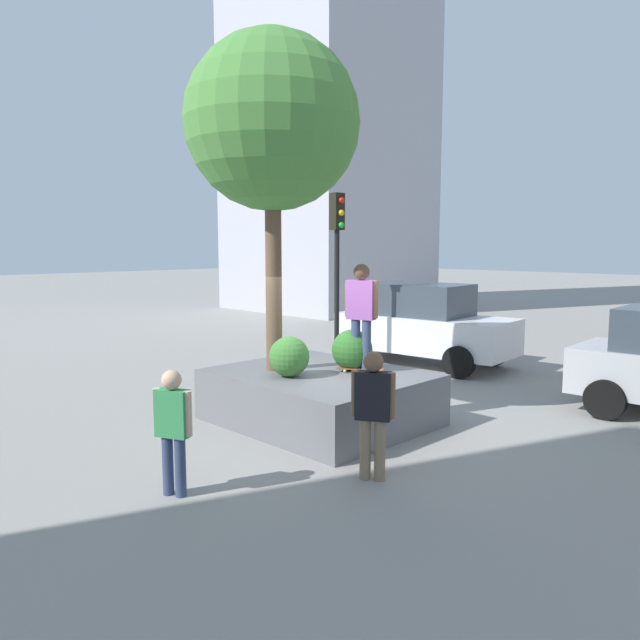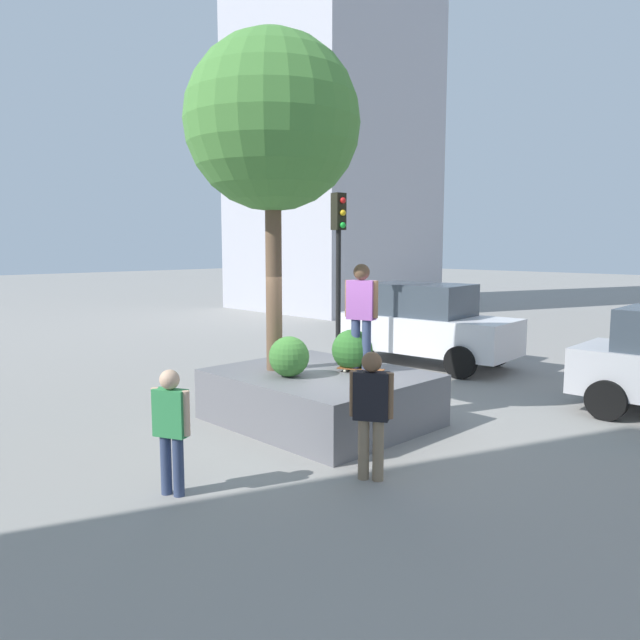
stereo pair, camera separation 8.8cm
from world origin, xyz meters
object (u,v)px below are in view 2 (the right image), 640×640
Objects in this scene: police_car at (425,324)px; bystander_watching at (171,423)px; passerby_with_bag at (371,406)px; traffic_light_median at (339,251)px; planter_ledge at (320,397)px; skateboarder at (361,309)px; skateboard at (361,369)px; plaza_tree at (272,124)px.

police_car is 9.34m from bystander_watching.
traffic_light_median is at bearing 137.53° from passerby_with_bag.
skateboarder is at bearing 41.72° from planter_ledge.
bystander_watching is at bearing -83.63° from skateboard.
plaza_tree is 6.93× the size of skateboard.
traffic_light_median is at bearing -109.19° from police_car.
plaza_tree is 5.17m from passerby_with_bag.
bystander_watching is at bearing -61.77° from traffic_light_median.
passerby_with_bag reaches higher than skateboard.
traffic_light_median reaches higher than passerby_with_bag.
planter_ledge is at bearing 149.77° from passerby_with_bag.
traffic_light_median is (-3.10, 2.68, 1.97)m from skateboard.
planter_ledge is at bearing -72.04° from police_car.
traffic_light_median reaches higher than bystander_watching.
police_car reaches higher than bystander_watching.
bystander_watching is (0.44, -3.92, -0.03)m from skateboard.
police_car is at bearing 70.81° from traffic_light_median.
skateboarder reaches higher than planter_ledge.
planter_ledge is 4.17× the size of skateboard.
skateboarder reaches higher than police_car.
police_car is 7.97m from passerby_with_bag.
plaza_tree is at bearing -144.47° from skateboard.
plaza_tree is at bearing -62.24° from traffic_light_median.
planter_ledge is at bearing -138.28° from skateboarder.
plaza_tree is at bearing -79.78° from police_car.
skateboarder is at bearing 35.53° from plaza_tree.
skateboard is at bearing 96.37° from bystander_watching.
police_car is at bearing 114.62° from skateboard.
planter_ledge is 0.74× the size of police_car.
passerby_with_bag is at bearing -17.22° from plaza_tree.
planter_ledge is 2.19× the size of bystander_watching.
skateboarder is 0.42× the size of traffic_light_median.
skateboard is at bearing 134.80° from passerby_with_bag.
police_car reaches higher than skateboard.
skateboarder is (1.23, 0.88, -3.07)m from plaza_tree.
plaza_tree reaches higher than skateboarder.
traffic_light_median reaches higher than skateboard.
skateboarder is (0.52, 0.46, 1.54)m from planter_ledge.
skateboard is 0.18× the size of police_car.
passerby_with_bag is at bearing -59.00° from police_car.
planter_ledge is 3.62m from bystander_watching.
bystander_watching is at bearing -123.14° from passerby_with_bag.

